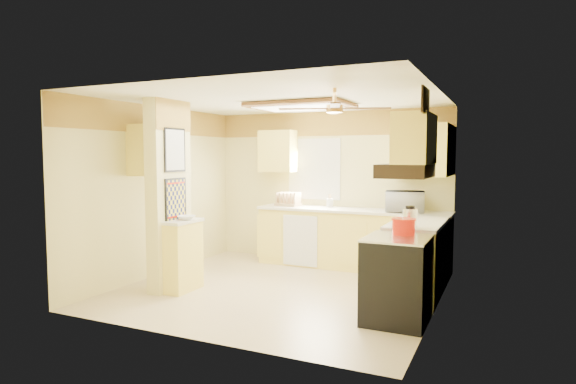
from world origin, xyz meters
The scene contains 34 objects.
floor centered at (0.00, 0.00, 0.00)m, with size 4.00×4.00×0.00m, color beige.
ceiling centered at (0.00, 0.00, 2.50)m, with size 4.00×4.00×0.00m, color white.
wall_back centered at (0.00, 1.90, 1.25)m, with size 4.00×4.00×0.00m, color #E4D88B.
wall_front centered at (0.00, -1.90, 1.25)m, with size 4.00×4.00×0.00m, color #E4D88B.
wall_left centered at (-2.00, 0.00, 1.25)m, with size 3.80×3.80×0.00m, color #E4D88B.
wall_right centered at (2.00, 0.00, 1.25)m, with size 3.80×3.80×0.00m, color #E4D88B.
wallpaper_border centered at (0.00, 1.88, 2.30)m, with size 4.00×0.02×0.40m, color #EBBF45.
partition_column centered at (-1.35, -0.55, 1.25)m, with size 0.20×0.70×2.50m, color #E4D88B.
partition_ledge centered at (-1.13, -0.55, 0.45)m, with size 0.25×0.55×0.90m, color #FFE766.
ledge_top centered at (-1.13, -0.55, 0.92)m, with size 0.28×0.58×0.04m, color silver.
lower_cabinets_back centered at (0.50, 1.60, 0.45)m, with size 3.00×0.60×0.90m, color #FFE766.
lower_cabinets_right centered at (1.70, 0.60, 0.45)m, with size 0.60×1.40×0.90m, color #FFE766.
countertop_back centered at (0.50, 1.59, 0.92)m, with size 3.04×0.64×0.04m, color silver.
countertop_right centered at (1.69, 0.60, 0.92)m, with size 0.64×1.44×0.04m, color silver.
dishwasher_panel centered at (-0.25, 1.29, 0.43)m, with size 0.58×0.02×0.80m, color white.
window centered at (-0.25, 1.89, 1.55)m, with size 0.92×0.02×1.02m.
upper_cab_back_left centered at (-0.85, 1.72, 1.85)m, with size 0.60×0.35×0.70m, color #FFE766.
upper_cab_back_right centered at (1.55, 1.72, 1.85)m, with size 0.90×0.35×0.70m, color #FFE766.
upper_cab_right centered at (1.82, 1.25, 1.85)m, with size 0.35×1.00×0.70m, color #FFE766.
upper_cab_left_wall centered at (-1.82, -0.25, 1.85)m, with size 0.35×0.75×0.70m, color #FFE766.
upper_cab_over_stove centered at (1.82, -0.55, 1.95)m, with size 0.35×0.76×0.52m, color #FFE766.
stove centered at (1.67, -0.55, 0.46)m, with size 0.68×0.77×0.92m.
range_hood centered at (1.74, -0.55, 1.62)m, with size 0.50×0.76×0.14m, color black.
poster_menu centered at (-1.24, -0.55, 1.85)m, with size 0.02×0.42×0.57m.
poster_nashville centered at (-1.24, -0.55, 1.20)m, with size 0.02×0.42×0.57m.
ceiling_light_panel centered at (0.10, 0.50, 2.46)m, with size 1.35×0.95×0.06m.
ceiling_fan centered at (1.00, -0.70, 2.29)m, with size 1.15×1.15×0.26m.
vent_grate centered at (1.98, -0.90, 2.30)m, with size 0.02×0.40×0.25m, color black.
microwave centered at (1.33, 1.57, 1.09)m, with size 0.56×0.38×0.31m, color white.
bowl centered at (-1.09, -0.52, 0.97)m, with size 0.22×0.22×0.05m, color white.
dutch_oven centered at (1.69, -0.36, 1.01)m, with size 0.27×0.27×0.18m.
kettle centered at (1.69, 0.00, 1.06)m, with size 0.17×0.17×0.26m.
dish_rack centered at (-0.61, 1.61, 1.02)m, with size 0.41×0.31×0.22m.
utensil_crock centered at (0.09, 1.73, 1.01)m, with size 0.11×0.11×0.21m.
Camera 1 is at (2.72, -5.64, 1.79)m, focal length 30.00 mm.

